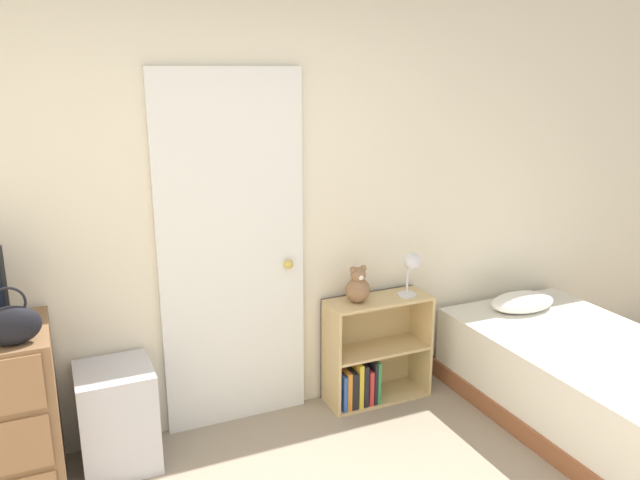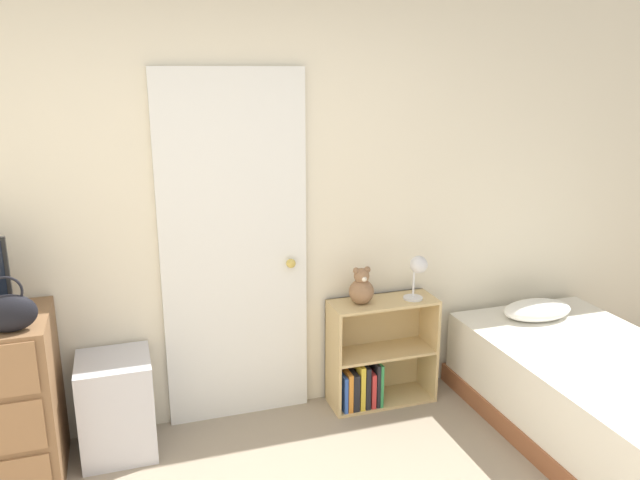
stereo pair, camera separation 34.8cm
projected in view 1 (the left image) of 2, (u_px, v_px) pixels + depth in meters
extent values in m
cube|color=beige|center=(219.00, 213.00, 3.50)|extent=(10.00, 0.06, 2.55)
cube|color=white|center=(233.00, 255.00, 3.54)|extent=(0.85, 0.04, 2.07)
sphere|color=gold|center=(289.00, 264.00, 3.65)|extent=(0.06, 0.06, 0.06)
ellipsoid|color=black|center=(11.00, 326.00, 2.71)|extent=(0.25, 0.12, 0.18)
torus|color=black|center=(8.00, 303.00, 2.68)|extent=(0.15, 0.01, 0.15)
cube|color=silver|center=(117.00, 417.00, 3.29)|extent=(0.39, 0.38, 0.56)
cube|color=tan|center=(331.00, 358.00, 3.83)|extent=(0.02, 0.26, 0.68)
cube|color=tan|center=(421.00, 340.00, 4.08)|extent=(0.02, 0.26, 0.68)
cube|color=tan|center=(376.00, 396.00, 4.04)|extent=(0.63, 0.26, 0.02)
cube|color=tan|center=(377.00, 349.00, 3.95)|extent=(0.63, 0.26, 0.02)
cube|color=tan|center=(379.00, 300.00, 3.87)|extent=(0.63, 0.26, 0.02)
cube|color=tan|center=(368.00, 341.00, 4.07)|extent=(0.67, 0.01, 0.68)
cube|color=#3359B2|center=(338.00, 388.00, 3.89)|extent=(0.02, 0.22, 0.23)
cube|color=orange|center=(345.00, 388.00, 3.87)|extent=(0.03, 0.16, 0.25)
cube|color=black|center=(348.00, 385.00, 3.91)|extent=(0.04, 0.21, 0.24)
cube|color=gold|center=(354.00, 381.00, 3.92)|extent=(0.03, 0.21, 0.29)
cube|color=black|center=(360.00, 381.00, 3.93)|extent=(0.03, 0.20, 0.27)
cube|color=red|center=(366.00, 384.00, 3.93)|extent=(0.03, 0.16, 0.23)
cube|color=black|center=(369.00, 378.00, 3.96)|extent=(0.02, 0.21, 0.28)
cube|color=#338C4C|center=(372.00, 378.00, 3.96)|extent=(0.02, 0.19, 0.28)
sphere|color=#8C6647|center=(358.00, 290.00, 3.79)|extent=(0.15, 0.15, 0.15)
sphere|color=#8C6647|center=(358.00, 274.00, 3.76)|extent=(0.09, 0.09, 0.09)
sphere|color=silver|center=(361.00, 278.00, 3.73)|extent=(0.03, 0.03, 0.03)
sphere|color=#8C6647|center=(353.00, 270.00, 3.74)|extent=(0.04, 0.04, 0.04)
sphere|color=#8C6647|center=(363.00, 268.00, 3.76)|extent=(0.04, 0.04, 0.04)
cylinder|color=silver|center=(407.00, 295.00, 3.91)|extent=(0.12, 0.12, 0.01)
cylinder|color=silver|center=(407.00, 280.00, 3.89)|extent=(0.01, 0.01, 0.18)
sphere|color=silver|center=(412.00, 262.00, 3.85)|extent=(0.11, 0.11, 0.11)
cube|color=brown|center=(596.00, 417.00, 3.70)|extent=(1.04, 1.93, 0.12)
cube|color=silver|center=(601.00, 379.00, 3.63)|extent=(1.01, 1.87, 0.37)
ellipsoid|color=white|center=(522.00, 302.00, 4.18)|extent=(0.47, 0.28, 0.12)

